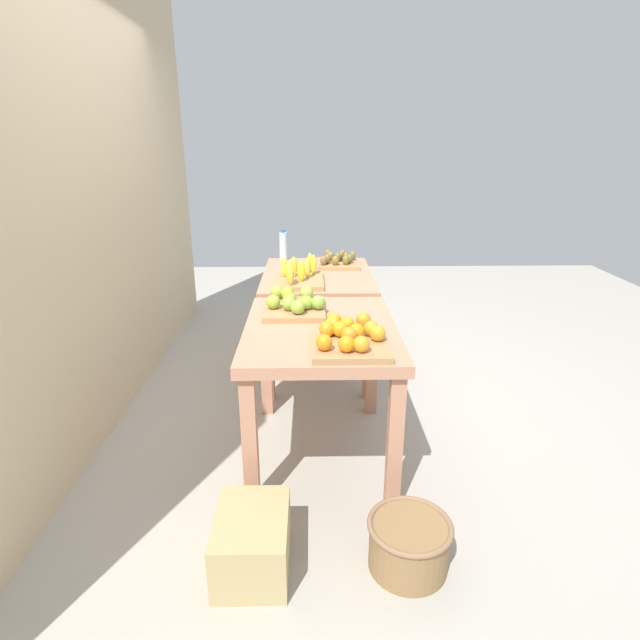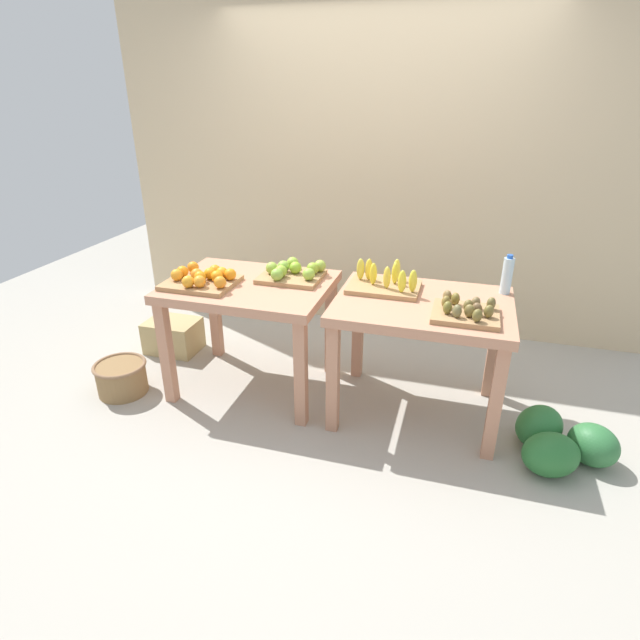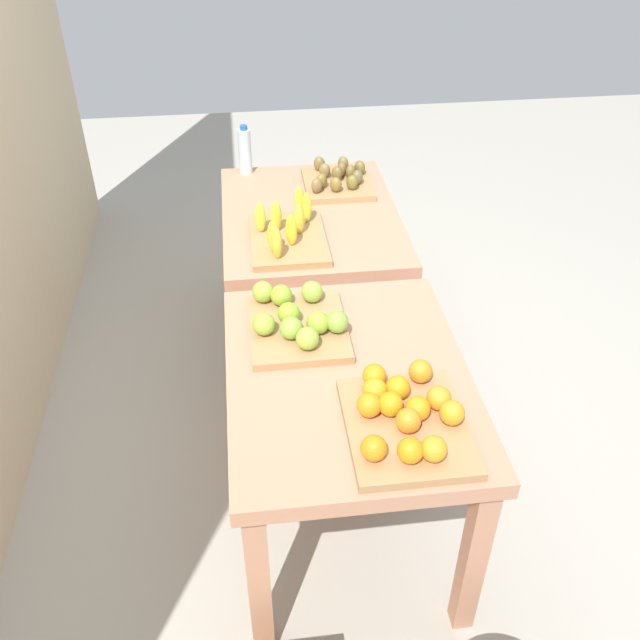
% 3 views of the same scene
% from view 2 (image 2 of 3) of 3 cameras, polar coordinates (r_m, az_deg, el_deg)
% --- Properties ---
extents(ground_plane, '(8.00, 8.00, 0.00)m').
position_cam_2_polar(ground_plane, '(3.53, 1.26, -8.54)').
color(ground_plane, '#A7A297').
extents(back_wall, '(4.40, 0.12, 3.00)m').
position_cam_2_polar(back_wall, '(4.30, 6.50, 18.72)').
color(back_wall, beige).
rests_on(back_wall, ground_plane).
extents(display_table_left, '(1.04, 0.80, 0.77)m').
position_cam_2_polar(display_table_left, '(3.40, -7.79, 2.37)').
color(display_table_left, tan).
rests_on(display_table_left, ground_plane).
extents(display_table_right, '(1.04, 0.80, 0.77)m').
position_cam_2_polar(display_table_right, '(3.13, 11.30, 0.13)').
color(display_table_right, tan).
rests_on(display_table_right, ground_plane).
extents(orange_bin, '(0.46, 0.36, 0.11)m').
position_cam_2_polar(orange_bin, '(3.35, -12.99, 4.52)').
color(orange_bin, '#A97F52').
rests_on(orange_bin, display_table_left).
extents(apple_bin, '(0.42, 0.36, 0.11)m').
position_cam_2_polar(apple_bin, '(3.38, -3.08, 5.32)').
color(apple_bin, '#A97F52').
rests_on(apple_bin, display_table_left).
extents(banana_crate, '(0.44, 0.32, 0.17)m').
position_cam_2_polar(banana_crate, '(3.22, 7.26, 4.17)').
color(banana_crate, '#A97F52').
rests_on(banana_crate, display_table_right).
extents(kiwi_bin, '(0.36, 0.32, 0.10)m').
position_cam_2_polar(kiwi_bin, '(2.92, 15.98, 0.98)').
color(kiwi_bin, '#A97F52').
rests_on(kiwi_bin, display_table_right).
extents(water_bottle, '(0.06, 0.06, 0.25)m').
position_cam_2_polar(water_bottle, '(3.31, 20.17, 4.70)').
color(water_bottle, silver).
rests_on(water_bottle, display_table_right).
extents(watermelon_pile, '(0.65, 0.61, 0.24)m').
position_cam_2_polar(watermelon_pile, '(3.24, 25.14, -12.18)').
color(watermelon_pile, '#2F703A').
rests_on(watermelon_pile, ground_plane).
extents(wicker_basket, '(0.35, 0.35, 0.22)m').
position_cam_2_polar(wicker_basket, '(3.78, -21.29, -5.96)').
color(wicker_basket, olive).
rests_on(wicker_basket, ground_plane).
extents(cardboard_produce_box, '(0.40, 0.30, 0.25)m').
position_cam_2_polar(cardboard_produce_box, '(4.23, -16.06, -1.69)').
color(cardboard_produce_box, tan).
rests_on(cardboard_produce_box, ground_plane).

